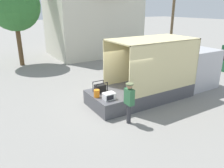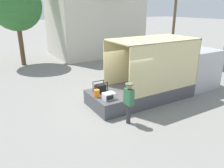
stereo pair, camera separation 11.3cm
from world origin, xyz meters
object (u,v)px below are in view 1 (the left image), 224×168
microwave (109,96)px  portable_generator (101,88)px  orange_bucket (97,93)px  worker_person (129,99)px  utility_pole (173,11)px  box_truck (175,74)px  street_tree (14,6)px

microwave → portable_generator: 0.99m
orange_bucket → worker_person: size_ratio=0.20×
portable_generator → worker_person: size_ratio=0.35×
microwave → orange_bucket: orange_bucket is taller
microwave → worker_person: 1.23m
utility_pole → orange_bucket: bearing=-147.1°
box_truck → orange_bucket: (-5.08, -0.04, -0.11)m
utility_pole → street_tree: (-14.86, 2.20, 0.46)m
portable_generator → utility_pole: 15.73m
microwave → orange_bucket: size_ratio=1.52×
box_truck → utility_pole: 12.46m
portable_generator → microwave: bearing=-95.7°
microwave → portable_generator: size_ratio=0.87×
portable_generator → box_truck: bearing=-5.3°
portable_generator → worker_person: bearing=-85.7°
orange_bucket → box_truck: bearing=0.5°
utility_pole → worker_person: bearing=-141.1°
worker_person → utility_pole: size_ratio=0.21×
worker_person → utility_pole: (12.83, 10.37, 3.17)m
worker_person → orange_bucket: bearing=110.1°
utility_pole → street_tree: 15.03m
box_truck → portable_generator: box_truck is taller
orange_bucket → portable_generator: bearing=46.3°
microwave → portable_generator: (0.10, 0.98, 0.05)m
box_truck → portable_generator: bearing=174.7°
microwave → portable_generator: portable_generator is taller
box_truck → worker_person: (-4.47, -1.73, 0.10)m
worker_person → box_truck: bearing=21.1°
worker_person → utility_pole: bearing=38.9°
portable_generator → street_tree: (-1.86, 10.41, 3.81)m
box_truck → microwave: bearing=-173.4°
orange_bucket → street_tree: size_ratio=0.05×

